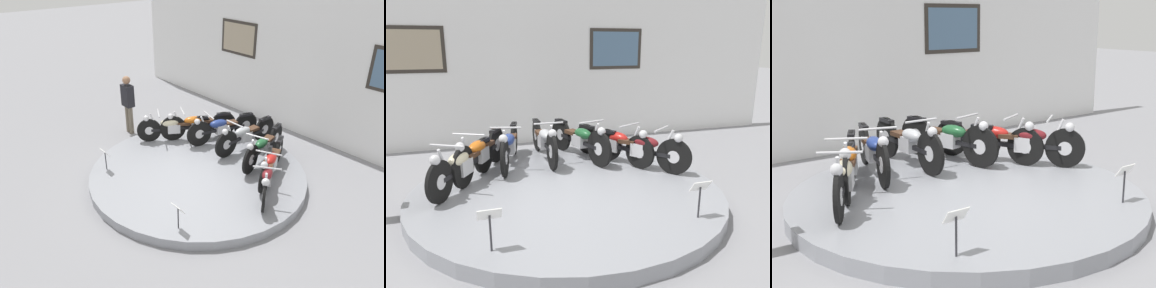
% 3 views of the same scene
% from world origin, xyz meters
% --- Properties ---
extents(ground_plane, '(60.00, 60.00, 0.00)m').
position_xyz_m(ground_plane, '(0.00, 0.00, 0.00)').
color(ground_plane, gray).
extents(display_platform, '(4.81, 4.81, 0.20)m').
position_xyz_m(display_platform, '(0.00, 0.00, 0.10)').
color(display_platform, gray).
rests_on(display_platform, ground_plane).
extents(back_wall, '(14.00, 0.22, 4.13)m').
position_xyz_m(back_wall, '(0.00, 3.78, 2.07)').
color(back_wall, white).
rests_on(back_wall, ground_plane).
extents(motorcycle_cream, '(1.06, 1.72, 0.79)m').
position_xyz_m(motorcycle_cream, '(-1.55, 0.51, 0.58)').
color(motorcycle_cream, black).
rests_on(motorcycle_cream, display_platform).
extents(motorcycle_orange, '(0.99, 1.81, 0.81)m').
position_xyz_m(motorcycle_orange, '(-1.24, 1.04, 0.60)').
color(motorcycle_orange, black).
rests_on(motorcycle_orange, display_platform).
extents(motorcycle_blue, '(0.67, 1.96, 0.81)m').
position_xyz_m(motorcycle_blue, '(-0.69, 1.40, 0.60)').
color(motorcycle_blue, black).
rests_on(motorcycle_blue, display_platform).
extents(motorcycle_silver, '(0.54, 2.03, 0.81)m').
position_xyz_m(motorcycle_silver, '(-0.00, 1.53, 0.60)').
color(motorcycle_silver, black).
rests_on(motorcycle_silver, display_platform).
extents(motorcycle_green, '(0.67, 1.97, 0.81)m').
position_xyz_m(motorcycle_green, '(0.69, 1.40, 0.60)').
color(motorcycle_green, black).
rests_on(motorcycle_green, display_platform).
extents(motorcycle_red, '(0.89, 1.79, 0.78)m').
position_xyz_m(motorcycle_red, '(1.24, 1.03, 0.57)').
color(motorcycle_red, black).
rests_on(motorcycle_red, display_platform).
extents(motorcycle_maroon, '(1.22, 1.62, 0.79)m').
position_xyz_m(motorcycle_maroon, '(1.55, 0.51, 0.58)').
color(motorcycle_maroon, black).
rests_on(motorcycle_maroon, display_platform).
extents(info_placard_front_left, '(0.26, 0.11, 0.51)m').
position_xyz_m(info_placard_front_left, '(-1.32, -1.58, 0.57)').
color(info_placard_front_left, '#333338').
rests_on(info_placard_front_left, display_platform).
extents(info_placard_front_centre, '(0.26, 0.11, 0.51)m').
position_xyz_m(info_placard_front_centre, '(1.32, -1.58, 0.57)').
color(info_placard_front_centre, '#333338').
rests_on(info_placard_front_centre, display_platform).
extents(visitor_standing, '(0.36, 0.22, 1.64)m').
position_xyz_m(visitor_standing, '(-3.04, 0.08, 0.93)').
color(visitor_standing, '#6B6051').
rests_on(visitor_standing, ground_plane).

